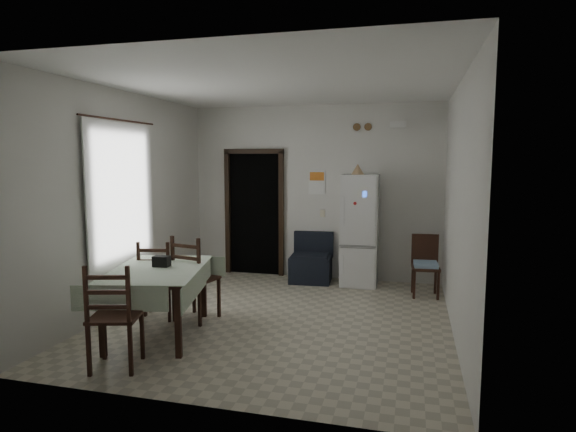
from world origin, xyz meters
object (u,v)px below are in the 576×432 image
Objects in this scene: dining_chair_far_left at (159,279)px; dining_chair_near_head at (115,315)px; dining_chair_far_right at (196,277)px; navy_seat at (311,258)px; corner_chair at (426,266)px; fridge at (360,230)px; dining_table at (159,302)px.

dining_chair_near_head is at bearing 92.50° from dining_chair_far_left.
dining_chair_far_right is at bearing 172.81° from dining_chair_far_left.
navy_seat is 2.43m from dining_chair_far_right.
dining_chair_near_head is at bearing -111.43° from navy_seat.
corner_chair reaches higher than navy_seat.
dining_chair_near_head is (-1.93, -3.70, -0.36)m from fridge.
dining_chair_near_head is (0.36, -1.46, 0.02)m from dining_chair_far_left.
dining_chair_near_head is (0.05, -0.89, 0.13)m from dining_table.
dining_table is at bearing 85.22° from dining_chair_far_right.
dining_chair_far_left is 1.50m from dining_chair_near_head.
dining_chair_far_right reaches higher than navy_seat.
dining_chair_far_right is 1.03× the size of dining_chair_near_head.
navy_seat is at bearing 178.87° from fridge.
dining_chair_far_left is at bearing -136.75° from fridge.
dining_chair_far_right reaches higher than dining_chair_near_head.
fridge is 1.18m from corner_chair.
dining_table is at bearing -117.29° from navy_seat.
dining_table is at bearing -102.39° from dining_chair_near_head.
navy_seat is (-0.79, -0.00, -0.49)m from fridge.
dining_chair_far_left is (-0.31, 0.56, 0.11)m from dining_table.
fridge is 4.19m from dining_chair_near_head.
dining_table is 0.64m from dining_chair_far_right.
dining_chair_far_right is 1.50m from dining_chair_near_head.
corner_chair is at bearing -134.91° from dining_chair_far_right.
dining_chair_far_left is at bearing -155.27° from corner_chair.
dining_chair_near_head is (-0.14, -1.49, -0.02)m from dining_chair_far_right.
dining_chair_far_right is (0.50, 0.04, 0.04)m from dining_chair_far_left.
dining_chair_far_right is (-1.00, -2.21, 0.14)m from navy_seat.
fridge is at bearing -147.13° from dining_chair_far_left.
navy_seat is 0.53× the size of dining_table.
navy_seat reaches higher than dining_table.
navy_seat is 0.80× the size of dining_chair_far_left.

